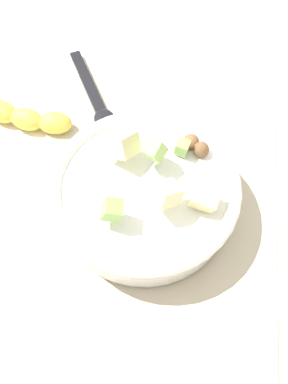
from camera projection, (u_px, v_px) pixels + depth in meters
The scene contains 5 objects.
ground_plane at pixel (150, 210), 0.65m from camera, with size 2.40×2.40×0.00m, color silver.
placemat at pixel (150, 209), 0.65m from camera, with size 0.50×0.37×0.01m, color #BCB299.
salad_bowl at pixel (144, 195), 0.62m from camera, with size 0.26×0.26×0.11m.
serving_spoon at pixel (98, 105), 0.74m from camera, with size 0.19×0.12×0.01m.
banana_whole at pixel (28, 118), 0.72m from camera, with size 0.06×0.15×0.04m.
Camera 1 is at (-0.31, -0.04, 0.57)m, focal length 41.74 mm.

